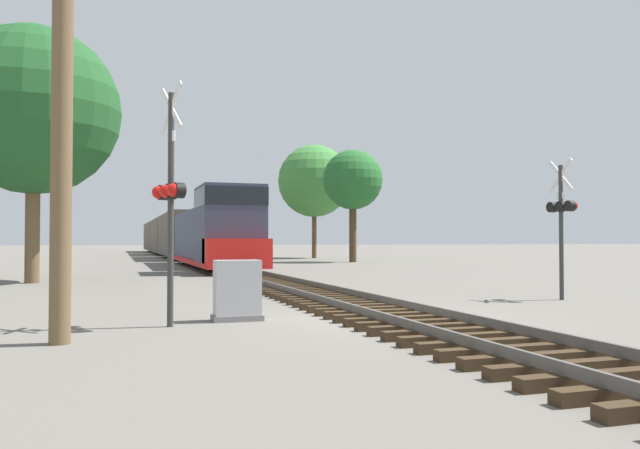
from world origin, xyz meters
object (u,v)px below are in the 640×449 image
Objects in this scene: crossing_signal_far at (562,213)px; tree_deep_background at (314,181)px; utility_pole at (62,81)px; tree_far_right at (34,111)px; relay_cabinet at (237,291)px; freight_train at (174,236)px; crossing_signal_near at (169,194)px; tree_mid_background at (353,180)px.

tree_deep_background reaches higher than crossing_signal_far.
tree_far_right is at bearing 98.13° from utility_pole.
relay_cabinet is 0.15× the size of utility_pole.
relay_cabinet is (-3.08, -50.38, -1.44)m from freight_train.
freight_train is 51.09m from crossing_signal_near.
utility_pole is at bearing -112.56° from tree_deep_background.
tree_mid_background is (20.10, 17.53, -0.51)m from tree_far_right.
utility_pole is 0.97× the size of tree_mid_background.
crossing_signal_near reaches higher than relay_cabinet.
tree_mid_background is (16.06, 31.64, 3.62)m from crossing_signal_near.
crossing_signal_far is 9.76m from relay_cabinet.
tree_deep_background is at bearing -35.29° from freight_train.
tree_far_right is 34.95m from tree_deep_background.
freight_train reaches higher than relay_cabinet.
crossing_signal_near is at bearing -111.16° from tree_deep_background.
utility_pole is 0.83× the size of tree_far_right.
crossing_signal_far is 13.32m from utility_pole.
tree_mid_background is at bearing 133.45° from crossing_signal_near.
utility_pole reaches higher than crossing_signal_near.
crossing_signal_near is 0.57× the size of utility_pole.
utility_pole is at bearing -148.49° from relay_cabinet.
freight_train is at bearing 121.00° from tree_mid_background.
tree_mid_background is at bearing 64.82° from relay_cabinet.
crossing_signal_far is 0.37× the size of tree_deep_background.
crossing_signal_near is at bearing -116.91° from tree_mid_background.
crossing_signal_far is at bearing -99.96° from tree_mid_background.
tree_mid_background is at bearing -12.66° from crossing_signal_far.
freight_train is 8.42× the size of utility_pole.
utility_pole is (-6.31, -52.37, 2.17)m from freight_train.
tree_mid_background is at bearing 41.09° from tree_far_right.
crossing_signal_near is (-4.50, -50.89, 0.50)m from freight_train.
utility_pole is (-3.24, -1.98, 3.61)m from relay_cabinet.
tree_far_right is 26.68m from tree_mid_background.
tree_deep_background is (0.37, 10.80, 0.94)m from tree_mid_background.
crossing_signal_near is 1.19× the size of crossing_signal_far.
freight_train is 38.03m from tree_far_right.
crossing_signal_near is at bearing 39.15° from utility_pole.
freight_train is 6.64× the size of tree_deep_background.
tree_mid_background is 0.81× the size of tree_deep_background.
crossing_signal_near is 2.88m from utility_pole.
tree_far_right reaches higher than crossing_signal_far.
crossing_signal_far is at bearing 15.86° from utility_pole.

